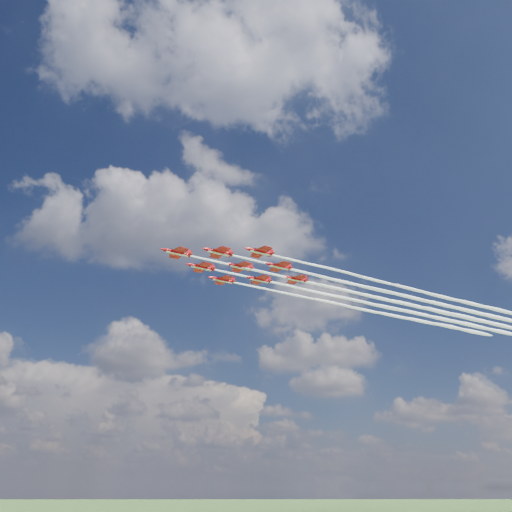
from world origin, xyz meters
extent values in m
cylinder|color=#BD0A11|center=(-25.70, -6.33, 72.49)|extent=(7.11, 4.45, 1.03)
cone|color=#BD0A11|center=(-29.84, -8.54, 72.49)|extent=(2.14, 1.80, 1.03)
cone|color=#BD0A11|center=(-21.81, -4.25, 72.49)|extent=(1.68, 1.49, 0.94)
ellipsoid|color=black|center=(-27.35, -7.21, 72.92)|extent=(2.12, 1.67, 0.67)
cube|color=#BD0A11|center=(-25.28, -6.11, 72.45)|extent=(6.72, 9.03, 0.13)
cube|color=#BD0A11|center=(-22.39, -4.56, 72.49)|extent=(2.75, 3.60, 0.11)
cube|color=#BD0A11|center=(-22.22, -4.47, 73.34)|extent=(1.39, 0.82, 1.69)
cube|color=silver|center=(-25.70, -6.33, 72.03)|extent=(6.61, 4.06, 0.11)
cylinder|color=#BD0A11|center=(-13.25, -6.95, 72.49)|extent=(7.11, 4.45, 1.03)
cone|color=#BD0A11|center=(-17.39, -9.16, 72.49)|extent=(2.14, 1.80, 1.03)
cone|color=#BD0A11|center=(-9.36, -4.87, 72.49)|extent=(1.68, 1.49, 0.94)
ellipsoid|color=black|center=(-14.91, -7.83, 72.92)|extent=(2.12, 1.67, 0.67)
cube|color=#BD0A11|center=(-12.84, -6.73, 72.45)|extent=(6.72, 9.03, 0.13)
cube|color=#BD0A11|center=(-9.94, -5.18, 72.49)|extent=(2.75, 3.60, 0.11)
cube|color=#BD0A11|center=(-9.77, -5.09, 73.34)|extent=(1.39, 0.82, 1.69)
cube|color=silver|center=(-13.25, -6.95, 72.03)|extent=(6.61, 4.06, 0.11)
cylinder|color=#BD0A11|center=(-19.29, 4.36, 72.49)|extent=(7.11, 4.45, 1.03)
cone|color=#BD0A11|center=(-23.43, 2.15, 72.49)|extent=(2.14, 1.80, 1.03)
cone|color=#BD0A11|center=(-15.40, 6.44, 72.49)|extent=(1.68, 1.49, 0.94)
ellipsoid|color=black|center=(-20.95, 3.48, 72.92)|extent=(2.12, 1.67, 0.67)
cube|color=#BD0A11|center=(-18.88, 4.58, 72.45)|extent=(6.72, 9.03, 0.13)
cube|color=#BD0A11|center=(-15.98, 6.13, 72.49)|extent=(2.75, 3.60, 0.11)
cube|color=#BD0A11|center=(-15.81, 6.22, 73.34)|extent=(1.39, 0.82, 1.69)
cube|color=silver|center=(-19.29, 4.36, 72.03)|extent=(6.61, 4.06, 0.11)
cylinder|color=#BD0A11|center=(-0.80, -7.57, 72.49)|extent=(7.11, 4.45, 1.03)
cone|color=#BD0A11|center=(-4.94, -9.78, 72.49)|extent=(2.14, 1.80, 1.03)
cone|color=#BD0A11|center=(3.09, -5.49, 72.49)|extent=(1.68, 1.49, 0.94)
ellipsoid|color=black|center=(-2.46, -8.45, 72.92)|extent=(2.12, 1.67, 0.67)
cube|color=#BD0A11|center=(-0.39, -7.35, 72.45)|extent=(6.72, 9.03, 0.13)
cube|color=#BD0A11|center=(2.51, -5.80, 72.49)|extent=(2.75, 3.60, 0.11)
cube|color=#BD0A11|center=(2.68, -5.71, 73.34)|extent=(1.39, 0.82, 1.69)
cube|color=silver|center=(-0.80, -7.57, 72.03)|extent=(6.61, 4.06, 0.11)
cylinder|color=#BD0A11|center=(-6.84, 3.74, 72.49)|extent=(7.11, 4.45, 1.03)
cone|color=#BD0A11|center=(-10.98, 1.53, 72.49)|extent=(2.14, 1.80, 1.03)
cone|color=#BD0A11|center=(-2.95, 5.82, 72.49)|extent=(1.68, 1.49, 0.94)
ellipsoid|color=black|center=(-8.50, 2.86, 72.92)|extent=(2.12, 1.67, 0.67)
cube|color=#BD0A11|center=(-6.43, 3.96, 72.45)|extent=(6.72, 9.03, 0.13)
cube|color=#BD0A11|center=(-3.53, 5.51, 72.49)|extent=(2.75, 3.60, 0.11)
cube|color=#BD0A11|center=(-3.36, 5.60, 73.34)|extent=(1.39, 0.82, 1.69)
cube|color=silver|center=(-6.84, 3.74, 72.03)|extent=(6.61, 4.06, 0.11)
cylinder|color=#BD0A11|center=(-12.88, 15.05, 72.49)|extent=(7.11, 4.45, 1.03)
cone|color=#BD0A11|center=(-17.02, 12.84, 72.49)|extent=(2.14, 1.80, 1.03)
cone|color=#BD0A11|center=(-8.99, 17.13, 72.49)|extent=(1.68, 1.49, 0.94)
ellipsoid|color=black|center=(-14.54, 14.16, 72.92)|extent=(2.12, 1.67, 0.67)
cube|color=#BD0A11|center=(-12.47, 15.27, 72.45)|extent=(6.72, 9.03, 0.13)
cube|color=#BD0A11|center=(-9.57, 16.82, 72.49)|extent=(2.75, 3.60, 0.11)
cube|color=#BD0A11|center=(-9.40, 16.91, 73.34)|extent=(1.39, 0.82, 1.69)
cube|color=silver|center=(-12.88, 15.05, 72.03)|extent=(6.61, 4.06, 0.11)
cylinder|color=#BD0A11|center=(5.61, 3.12, 72.49)|extent=(7.11, 4.45, 1.03)
cone|color=#BD0A11|center=(1.46, 0.91, 72.49)|extent=(2.14, 1.80, 1.03)
cone|color=#BD0A11|center=(9.50, 5.20, 72.49)|extent=(1.68, 1.49, 0.94)
ellipsoid|color=black|center=(3.95, 2.24, 72.92)|extent=(2.12, 1.67, 0.67)
cube|color=#BD0A11|center=(6.02, 3.34, 72.45)|extent=(6.72, 9.03, 0.13)
cube|color=#BD0A11|center=(8.92, 4.89, 72.49)|extent=(2.75, 3.60, 0.11)
cube|color=#BD0A11|center=(9.08, 4.98, 73.34)|extent=(1.39, 0.82, 1.69)
cube|color=silver|center=(5.61, 3.12, 72.03)|extent=(6.61, 4.06, 0.11)
cylinder|color=#BD0A11|center=(-0.43, 14.43, 72.49)|extent=(7.11, 4.45, 1.03)
cone|color=#BD0A11|center=(-4.57, 12.22, 72.49)|extent=(2.14, 1.80, 1.03)
cone|color=#BD0A11|center=(3.46, 16.51, 72.49)|extent=(1.68, 1.49, 0.94)
ellipsoid|color=black|center=(-2.09, 13.55, 72.92)|extent=(2.12, 1.67, 0.67)
cube|color=#BD0A11|center=(-0.02, 14.65, 72.45)|extent=(6.72, 9.03, 0.13)
cube|color=#BD0A11|center=(2.88, 16.20, 72.49)|extent=(2.75, 3.60, 0.11)
cube|color=#BD0A11|center=(3.04, 16.29, 73.34)|extent=(1.39, 0.82, 1.69)
cube|color=silver|center=(-0.43, 14.43, 72.03)|extent=(6.61, 4.06, 0.11)
cylinder|color=#BD0A11|center=(12.01, 13.81, 72.49)|extent=(7.11, 4.45, 1.03)
cone|color=#BD0A11|center=(7.87, 11.60, 72.49)|extent=(2.14, 1.80, 1.03)
cone|color=#BD0A11|center=(15.91, 15.89, 72.49)|extent=(1.68, 1.49, 0.94)
ellipsoid|color=black|center=(10.36, 12.93, 72.92)|extent=(2.12, 1.67, 0.67)
cube|color=#BD0A11|center=(12.43, 14.03, 72.45)|extent=(6.72, 9.03, 0.13)
cube|color=#BD0A11|center=(15.33, 15.58, 72.49)|extent=(2.75, 3.60, 0.11)
cube|color=#BD0A11|center=(15.49, 15.67, 73.34)|extent=(1.39, 0.82, 1.69)
cube|color=silver|center=(12.01, 13.81, 72.03)|extent=(6.61, 4.06, 0.11)
camera|label=1|loc=(-5.40, -142.18, 8.39)|focal=35.00mm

